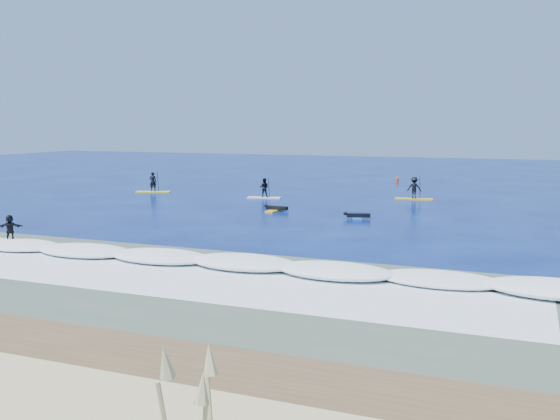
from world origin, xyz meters
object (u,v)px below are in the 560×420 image
at_px(sup_paddler_right, 414,189).
at_px(sup_paddler_left, 153,185).
at_px(marker_buoy, 397,180).
at_px(prone_paddler_near, 276,209).
at_px(prone_paddler_far, 357,216).
at_px(wave_surfer, 10,230).
at_px(sup_paddler_center, 264,190).

bearing_deg(sup_paddler_right, sup_paddler_left, -174.96).
bearing_deg(marker_buoy, sup_paddler_left, -136.93).
xyz_separation_m(prone_paddler_near, prone_paddler_far, (6.12, -1.33, -0.00)).
distance_m(sup_paddler_right, prone_paddler_far, 11.63).
distance_m(prone_paddler_far, marker_buoy, 25.35).
distance_m(sup_paddler_right, marker_buoy, 14.34).
bearing_deg(sup_paddler_left, prone_paddler_far, -43.71).
bearing_deg(wave_surfer, sup_paddler_left, 82.98).
bearing_deg(marker_buoy, prone_paddler_far, -84.44).
distance_m(sup_paddler_right, prone_paddler_near, 12.79).
distance_m(sup_paddler_left, prone_paddler_far, 22.21).
bearing_deg(sup_paddler_left, prone_paddler_near, -47.42).
xyz_separation_m(prone_paddler_near, wave_surfer, (-7.63, -16.24, 0.63)).
height_order(sup_paddler_left, sup_paddler_center, sup_paddler_left).
xyz_separation_m(prone_paddler_far, marker_buoy, (-2.46, 25.23, 0.16)).
relative_size(sup_paddler_left, prone_paddler_far, 1.37).
distance_m(wave_surfer, marker_buoy, 41.69).
relative_size(sup_paddler_center, prone_paddler_far, 1.24).
height_order(sup_paddler_right, prone_paddler_near, sup_paddler_right).
distance_m(prone_paddler_far, wave_surfer, 20.29).
relative_size(sup_paddler_center, prone_paddler_near, 1.23).
height_order(sup_paddler_center, prone_paddler_near, sup_paddler_center).
distance_m(sup_paddler_left, marker_buoy, 24.85).
xyz_separation_m(sup_paddler_left, prone_paddler_far, (20.61, -8.26, -0.50)).
height_order(prone_paddler_near, wave_surfer, wave_surfer).
bearing_deg(sup_paddler_left, marker_buoy, 21.21).
bearing_deg(prone_paddler_near, wave_surfer, 159.63).
height_order(sup_paddler_right, marker_buoy, sup_paddler_right).
bearing_deg(prone_paddler_far, prone_paddler_near, 61.18).
bearing_deg(marker_buoy, sup_paddler_center, -113.08).
relative_size(sup_paddler_right, prone_paddler_far, 1.36).
relative_size(sup_paddler_center, wave_surfer, 1.41).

